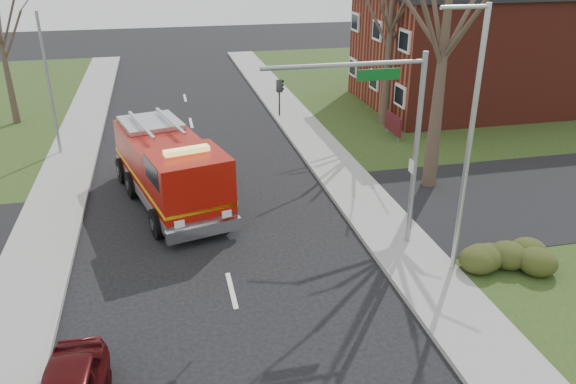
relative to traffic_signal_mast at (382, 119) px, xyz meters
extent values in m
plane|color=black|center=(-5.21, -1.50, -4.71)|extent=(120.00, 120.00, 0.00)
cube|color=gray|center=(0.99, -1.50, -4.63)|extent=(2.40, 80.00, 0.15)
cube|color=gray|center=(-11.41, -1.50, -4.63)|extent=(2.40, 80.00, 0.15)
cube|color=maroon|center=(13.79, 16.50, -1.21)|extent=(15.00, 10.00, 7.00)
cube|color=silver|center=(6.24, 16.50, -2.71)|extent=(0.12, 1.40, 1.20)
cube|color=#481018|center=(5.29, 11.00, -3.81)|extent=(0.12, 2.00, 1.00)
cylinder|color=gray|center=(5.29, 10.20, -4.26)|extent=(0.08, 0.08, 0.90)
cylinder|color=gray|center=(5.29, 11.80, -4.26)|extent=(0.08, 0.08, 0.90)
ellipsoid|color=#333A15|center=(3.79, -2.50, -4.13)|extent=(2.80, 2.00, 0.90)
cone|color=#3F3025|center=(4.29, 4.50, 1.29)|extent=(0.64, 0.64, 12.00)
cone|color=#3F3025|center=(5.79, 13.50, 0.54)|extent=(0.56, 0.56, 10.50)
cone|color=#3F3025|center=(-15.21, 18.50, -0.21)|extent=(0.44, 0.44, 9.00)
cylinder|color=gray|center=(1.29, 0.00, -1.31)|extent=(0.18, 0.18, 6.80)
cylinder|color=gray|center=(-1.31, 0.00, 1.79)|extent=(5.20, 0.14, 0.14)
cube|color=#0C591E|center=(-0.21, 0.00, 1.44)|extent=(1.40, 0.06, 0.35)
imported|color=black|center=(-3.31, 0.00, 1.44)|extent=(0.22, 0.18, 1.10)
cylinder|color=#B7BABF|center=(1.99, -2.00, -0.51)|extent=(0.16, 0.16, 8.40)
cylinder|color=#B7BABF|center=(1.29, -2.00, 3.59)|extent=(1.40, 0.12, 0.12)
cylinder|color=gray|center=(-12.01, 12.50, -1.21)|extent=(0.14, 0.14, 7.00)
cube|color=#970F06|center=(-7.05, 6.71, -3.13)|extent=(3.88, 5.79, 2.14)
cube|color=#970F06|center=(-6.09, 2.96, -2.97)|extent=(3.22, 3.22, 2.45)
cube|color=#B7BABF|center=(-6.74, 5.52, -3.99)|extent=(4.55, 8.36, 0.46)
cube|color=#E5B20C|center=(-6.74, 5.52, -3.43)|extent=(4.56, 8.37, 0.12)
cube|color=black|center=(-5.81, 1.87, -2.21)|extent=(2.30, 0.68, 0.87)
cube|color=#E5D866|center=(-6.09, 2.96, -1.60)|extent=(1.67, 0.75, 0.18)
cylinder|color=black|center=(-7.35, 2.53, -4.15)|extent=(0.62, 1.17, 1.12)
cylinder|color=black|center=(-4.78, 3.19, -4.15)|extent=(0.62, 1.17, 1.12)
cylinder|color=black|center=(-8.78, 8.16, -4.15)|extent=(0.62, 1.17, 1.12)
cylinder|color=black|center=(-6.22, 8.81, -4.15)|extent=(0.62, 1.17, 1.12)
camera|label=1|loc=(-6.78, -16.13, 5.18)|focal=35.00mm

